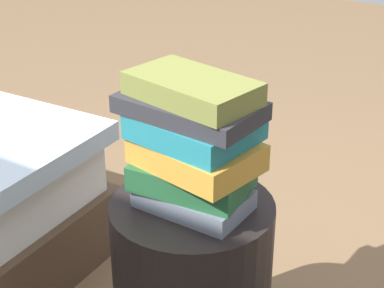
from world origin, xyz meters
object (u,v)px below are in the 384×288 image
at_px(book_ochre, 196,154).
at_px(book_teal, 195,127).
at_px(book_forest, 190,177).
at_px(book_slate, 194,198).
at_px(book_charcoal, 190,107).
at_px(book_olive, 192,88).

relative_size(book_ochre, book_teal, 1.05).
distance_m(book_forest, book_ochre, 0.06).
xyz_separation_m(book_slate, book_forest, (0.01, -0.00, 0.05)).
bearing_deg(book_slate, book_charcoal, -28.99).
bearing_deg(book_slate, book_forest, -8.14).
xyz_separation_m(book_charcoal, book_olive, (-0.00, 0.00, 0.04)).
height_order(book_forest, book_charcoal, book_charcoal).
distance_m(book_forest, book_teal, 0.12).
bearing_deg(book_forest, book_charcoal, -71.67).
bearing_deg(book_olive, book_teal, -98.95).
bearing_deg(book_ochre, book_forest, 26.78).
bearing_deg(book_teal, book_forest, 80.90).
bearing_deg(book_teal, book_charcoal, 57.89).
bearing_deg(book_forest, book_ochre, -168.78).
relative_size(book_forest, book_charcoal, 0.83).
distance_m(book_charcoal, book_olive, 0.04).
xyz_separation_m(book_ochre, book_teal, (0.01, -0.01, 0.06)).
relative_size(book_charcoal, book_olive, 1.11).
xyz_separation_m(book_slate, book_olive, (0.01, -0.01, 0.26)).
bearing_deg(book_olive, book_slate, 153.48).
height_order(book_charcoal, book_olive, book_olive).
height_order(book_slate, book_charcoal, book_charcoal).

